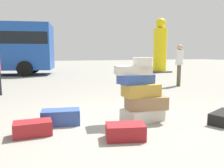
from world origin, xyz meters
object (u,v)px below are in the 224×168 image
suitcase_maroon_foreground_near (125,132)px  yellow_dummy_statue (160,49)px  suitcase_black_left_side (224,117)px  person_tourist_with_camera (179,61)px  suitcase_maroon_upright_blue (33,128)px  suitcase_tower (141,94)px  suitcase_navy_foreground_far (61,117)px

suitcase_maroon_foreground_near → yellow_dummy_statue: bearing=69.4°
suitcase_black_left_side → yellow_dummy_statue: bearing=39.7°
person_tourist_with_camera → suitcase_maroon_upright_blue: bearing=-28.8°
suitcase_tower → person_tourist_with_camera: person_tourist_with_camera is taller
suitcase_navy_foreground_far → suitcase_maroon_upright_blue: suitcase_navy_foreground_far is taller
suitcase_maroon_foreground_near → suitcase_tower: bearing=62.5°
suitcase_maroon_foreground_near → yellow_dummy_statue: (7.61, 10.49, 1.57)m
suitcase_black_left_side → yellow_dummy_statue: (5.52, 10.45, 1.58)m
suitcase_maroon_foreground_near → person_tourist_with_camera: 6.33m
suitcase_maroon_upright_blue → person_tourist_with_camera: person_tourist_with_camera is taller
suitcase_black_left_side → suitcase_maroon_upright_blue: suitcase_maroon_upright_blue is taller
suitcase_navy_foreground_far → suitcase_black_left_side: suitcase_navy_foreground_far is taller
suitcase_black_left_side → yellow_dummy_statue: 11.93m
suitcase_tower → suitcase_navy_foreground_far: size_ratio=1.79×
suitcase_tower → suitcase_maroon_upright_blue: size_ratio=2.11×
suitcase_tower → suitcase_maroon_upright_blue: (-2.00, -0.03, -0.42)m
suitcase_black_left_side → person_tourist_with_camera: 5.04m
suitcase_maroon_foreground_near → suitcase_maroon_upright_blue: 1.50m
suitcase_tower → person_tourist_with_camera: bearing=44.0°
suitcase_maroon_upright_blue → yellow_dummy_statue: (8.94, 9.80, 1.57)m
suitcase_tower → suitcase_maroon_upright_blue: 2.04m
suitcase_maroon_upright_blue → suitcase_tower: bearing=1.7°
suitcase_maroon_upright_blue → person_tourist_with_camera: (5.80, 3.70, 0.89)m
suitcase_tower → yellow_dummy_statue: size_ratio=0.33×
suitcase_black_left_side → person_tourist_with_camera: person_tourist_with_camera is taller
suitcase_maroon_upright_blue → yellow_dummy_statue: bearing=48.4°
suitcase_navy_foreground_far → suitcase_maroon_foreground_near: bearing=-42.7°
suitcase_tower → suitcase_black_left_side: 1.64m
yellow_dummy_statue → suitcase_navy_foreground_far: bearing=-131.9°
suitcase_tower → suitcase_maroon_foreground_near: bearing=-132.8°
suitcase_maroon_foreground_near → suitcase_black_left_side: 2.09m
suitcase_black_left_side → person_tourist_with_camera: size_ratio=0.43×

